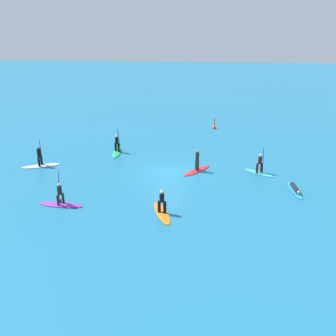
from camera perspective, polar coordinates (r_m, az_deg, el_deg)
name	(u,v)px	position (r m, az deg, el deg)	size (l,w,h in m)	color
ground_plane	(168,174)	(33.31, 0.00, -0.79)	(120.00, 120.00, 0.00)	#1E6B93
surfer_on_orange_board	(162,208)	(27.24, -0.85, -5.67)	(1.76, 3.32, 1.73)	orange
surfer_on_blue_board	(295,189)	(31.79, 17.44, -2.86)	(0.90, 3.02, 0.41)	#1E8CD1
surfer_on_purple_board	(61,201)	(29.24, -14.85, -4.48)	(3.21, 1.08, 2.32)	purple
surfer_on_white_board	(40,161)	(36.24, -17.53, 0.96)	(3.22, 1.77, 2.34)	white
surfer_on_green_board	(117,148)	(38.01, -7.16, 2.74)	(0.75, 3.14, 2.33)	#23B266
surfer_on_teal_board	(259,168)	(34.04, 12.73, 0.00)	(2.53, 2.05, 2.24)	#33C6CC
surfer_on_red_board	(197,166)	(33.71, 4.10, 0.23)	(2.58, 2.80, 1.85)	red
marker_buoy	(214,127)	(44.94, 6.52, 5.76)	(0.44, 0.44, 1.30)	#E55119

